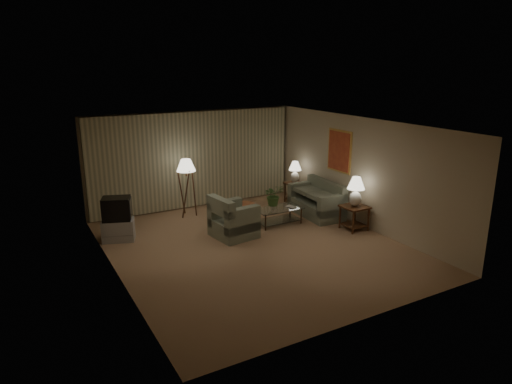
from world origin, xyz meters
TOP-DOWN VIEW (x-y plane):
  - ground at (0.00, 0.00)m, footprint 7.00×7.00m
  - room_shell at (0.02, 1.51)m, footprint 6.04×7.02m
  - sofa at (2.50, 1.09)m, footprint 1.73×1.00m
  - armchair at (-0.13, 0.77)m, footprint 1.16×1.12m
  - side_table_near at (2.65, -0.26)m, footprint 0.58×0.58m
  - side_table_far at (2.65, 2.34)m, footprint 0.53×0.45m
  - table_lamp_near at (2.65, -0.26)m, footprint 0.42×0.42m
  - table_lamp_far at (2.65, 2.34)m, footprint 0.36×0.36m
  - coffee_table at (1.25, 0.99)m, footprint 1.19×0.65m
  - tv_cabinet at (-2.55, 1.84)m, footprint 0.99×0.90m
  - crt_tv at (-2.55, 1.84)m, footprint 0.90×0.84m
  - floor_lamp at (-0.52, 2.72)m, footprint 0.50×0.50m
  - ottoman at (0.60, 1.67)m, footprint 0.80×0.80m
  - vase at (1.10, 0.99)m, footprint 0.15×0.15m
  - flowers at (1.10, 0.99)m, footprint 0.49×0.43m
  - book at (1.50, 0.89)m, footprint 0.25×0.29m

SIDE VIEW (x-z plane):
  - ground at x=0.00m, z-range 0.00..0.00m
  - ottoman at x=0.60m, z-range 0.00..0.43m
  - tv_cabinet at x=-2.55m, z-range 0.00..0.50m
  - coffee_table at x=1.25m, z-range 0.07..0.49m
  - sofa at x=2.50m, z-range 0.00..0.73m
  - armchair at x=-0.13m, z-range 0.00..0.79m
  - side_table_far at x=2.65m, z-range 0.10..0.70m
  - side_table_near at x=2.65m, z-range 0.12..0.72m
  - book at x=1.50m, z-range 0.42..0.43m
  - vase at x=1.10m, z-range 0.42..0.55m
  - crt_tv at x=-2.55m, z-range 0.50..1.03m
  - floor_lamp at x=-0.52m, z-range 0.04..1.58m
  - flowers at x=1.10m, z-range 0.55..1.09m
  - table_lamp_far at x=2.65m, z-range 0.66..1.28m
  - table_lamp_near at x=2.65m, z-range 0.67..1.40m
  - room_shell at x=0.02m, z-range 0.39..3.11m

